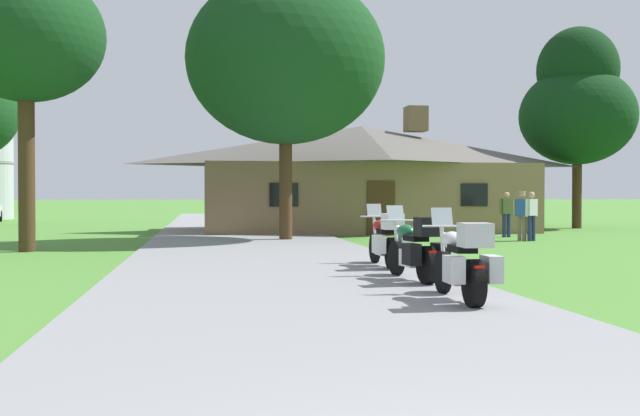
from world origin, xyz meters
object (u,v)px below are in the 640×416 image
object	(u,v)px
bystander_blue_shirt_beside_signpost	(522,213)
tree_left_near	(26,18)
motorcycle_red_farthest_in_row	(386,240)
tree_by_lodge_front	(286,36)
motorcycle_white_nearest_to_camera	(463,263)
motorcycle_green_second_in_row	(416,249)
bystander_white_shirt_by_tree	(531,214)
bystander_olive_shirt_near_lodge	(506,212)
tree_right_of_lodge	(577,103)

from	to	relation	value
bystander_blue_shirt_beside_signpost	tree_left_near	size ratio (longest dim) A/B	0.18
motorcycle_red_farthest_in_row	tree_by_lodge_front	world-z (taller)	tree_by_lodge_front
tree_by_lodge_front	motorcycle_red_farthest_in_row	bearing A→B (deg)	-84.31
motorcycle_white_nearest_to_camera	tree_left_near	xyz separation A→B (m)	(-8.34, 11.42, 5.78)
motorcycle_white_nearest_to_camera	motorcycle_red_farthest_in_row	bearing A→B (deg)	89.91
motorcycle_white_nearest_to_camera	tree_by_lodge_front	xyz separation A→B (m)	(-0.81, 15.09, 6.31)
motorcycle_green_second_in_row	motorcycle_red_farthest_in_row	size ratio (longest dim) A/B	1.00
bystander_blue_shirt_beside_signpost	bystander_white_shirt_by_tree	world-z (taller)	bystander_blue_shirt_beside_signpost
motorcycle_white_nearest_to_camera	bystander_olive_shirt_near_lodge	xyz separation A→B (m)	(7.49, 16.06, 0.32)
motorcycle_white_nearest_to_camera	motorcycle_green_second_in_row	bearing A→B (deg)	90.07
bystander_olive_shirt_near_lodge	tree_right_of_lodge	xyz separation A→B (m)	(6.23, 6.47, 4.95)
bystander_blue_shirt_beside_signpost	motorcycle_red_farthest_in_row	bearing A→B (deg)	108.37
motorcycle_green_second_in_row	motorcycle_red_farthest_in_row	world-z (taller)	same
motorcycle_red_farthest_in_row	bystander_blue_shirt_beside_signpost	distance (m)	11.20
tree_right_of_lodge	bystander_white_shirt_by_tree	bearing A→B (deg)	-125.75
bystander_olive_shirt_near_lodge	tree_right_of_lodge	bearing A→B (deg)	-136.32
bystander_olive_shirt_near_lodge	bystander_blue_shirt_beside_signpost	size ratio (longest dim) A/B	0.99
bystander_white_shirt_by_tree	tree_left_near	size ratio (longest dim) A/B	0.18
motorcycle_white_nearest_to_camera	motorcycle_red_farthest_in_row	distance (m)	5.11
bystander_white_shirt_by_tree	tree_by_lodge_front	xyz separation A→B (m)	(-8.18, 1.38, 5.99)
bystander_blue_shirt_beside_signpost	tree_right_of_lodge	distance (m)	11.93
motorcycle_green_second_in_row	motorcycle_white_nearest_to_camera	bearing A→B (deg)	-97.96
tree_by_lodge_front	tree_right_of_lodge	size ratio (longest dim) A/B	1.21
bystander_blue_shirt_beside_signpost	tree_by_lodge_front	bearing A→B (deg)	48.13
motorcycle_green_second_in_row	motorcycle_red_farthest_in_row	bearing A→B (deg)	81.74
motorcycle_green_second_in_row	tree_right_of_lodge	bearing A→B (deg)	49.58
motorcycle_white_nearest_to_camera	tree_right_of_lodge	size ratio (longest dim) A/B	0.22
bystander_olive_shirt_near_lodge	bystander_white_shirt_by_tree	bearing A→B (deg)	84.82
tree_left_near	bystander_blue_shirt_beside_signpost	bearing A→B (deg)	9.10
tree_right_of_lodge	bystander_blue_shirt_beside_signpost	bearing A→B (deg)	-127.40
motorcycle_green_second_in_row	tree_left_near	size ratio (longest dim) A/B	0.23
bystander_white_shirt_by_tree	tree_by_lodge_front	bearing A→B (deg)	148.85
bystander_olive_shirt_near_lodge	bystander_blue_shirt_beside_signpost	distance (m)	2.19
motorcycle_red_farthest_in_row	bystander_blue_shirt_beside_signpost	size ratio (longest dim) A/B	1.24
motorcycle_white_nearest_to_camera	motorcycle_red_farthest_in_row	world-z (taller)	same
motorcycle_white_nearest_to_camera	bystander_olive_shirt_near_lodge	bearing A→B (deg)	66.95
tree_by_lodge_front	tree_right_of_lodge	xyz separation A→B (m)	(14.54, 7.44, -1.04)
tree_by_lodge_front	motorcycle_white_nearest_to_camera	bearing A→B (deg)	-86.92
bystander_white_shirt_by_tree	tree_right_of_lodge	xyz separation A→B (m)	(6.35, 8.82, 4.95)
tree_right_of_lodge	tree_left_near	world-z (taller)	tree_right_of_lodge
tree_right_of_lodge	tree_by_lodge_front	bearing A→B (deg)	-152.91
motorcycle_white_nearest_to_camera	bystander_white_shirt_by_tree	world-z (taller)	bystander_white_shirt_by_tree
motorcycle_red_farthest_in_row	motorcycle_white_nearest_to_camera	bearing A→B (deg)	-92.84
motorcycle_white_nearest_to_camera	bystander_blue_shirt_beside_signpost	xyz separation A→B (m)	(7.12, 13.89, 0.34)
motorcycle_white_nearest_to_camera	bystander_white_shirt_by_tree	distance (m)	15.56
bystander_olive_shirt_near_lodge	tree_left_near	xyz separation A→B (m)	(-15.83, -4.64, 5.46)
motorcycle_white_nearest_to_camera	bystander_white_shirt_by_tree	xyz separation A→B (m)	(7.37, 13.70, 0.32)
bystander_olive_shirt_near_lodge	tree_left_near	distance (m)	17.38
motorcycle_red_farthest_in_row	bystander_olive_shirt_near_lodge	distance (m)	13.17
motorcycle_green_second_in_row	bystander_olive_shirt_near_lodge	bearing A→B (deg)	55.18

